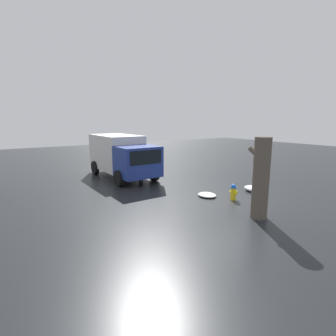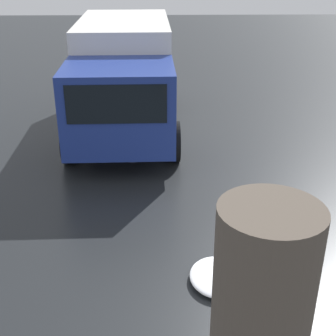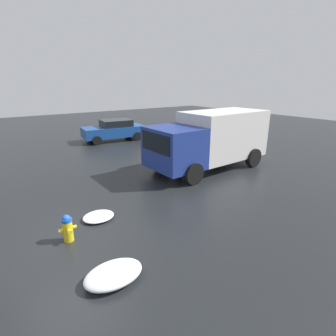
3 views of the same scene
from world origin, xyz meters
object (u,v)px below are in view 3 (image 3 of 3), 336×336
(fire_hydrant, at_px, (68,228))
(delivery_truck, at_px, (211,138))
(parked_car, at_px, (114,130))
(pedestrian, at_px, (179,159))

(fire_hydrant, xyz_separation_m, delivery_truck, (7.37, 2.33, 1.08))
(delivery_truck, distance_m, parked_car, 8.68)
(fire_hydrant, relative_size, parked_car, 0.17)
(pedestrian, relative_size, parked_car, 0.36)
(fire_hydrant, distance_m, delivery_truck, 7.81)
(fire_hydrant, relative_size, delivery_truck, 0.12)
(fire_hydrant, xyz_separation_m, pedestrian, (5.27, 2.06, 0.49))
(delivery_truck, xyz_separation_m, parked_car, (-1.04, 8.59, -0.71))
(parked_car, bearing_deg, pedestrian, 179.91)
(fire_hydrant, height_order, delivery_truck, delivery_truck)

